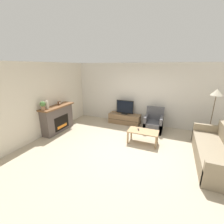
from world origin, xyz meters
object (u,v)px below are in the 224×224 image
object	(u,v)px
tv_stand	(125,119)
armchair	(154,124)
mantel_clock	(59,103)
couch	(216,153)
floor_lamp	(216,95)
coffee_table	(143,133)
mantel_vase_left	(47,105)
tv	(125,108)
fireplace	(58,118)
potted_plant	(43,105)
remote	(138,129)

from	to	relation	value
tv_stand	armchair	world-z (taller)	armchair
mantel_clock	armchair	world-z (taller)	mantel_clock
couch	floor_lamp	world-z (taller)	floor_lamp
armchair	couch	distance (m)	2.42
mantel_clock	coffee_table	xyz separation A→B (m)	(3.38, 0.16, -0.75)
mantel_vase_left	tv	size ratio (longest dim) A/B	0.39
fireplace	tv_stand	bearing A→B (deg)	39.37
mantel_vase_left	couch	world-z (taller)	mantel_vase_left
mantel_clock	potted_plant	size ratio (longest dim) A/B	0.47
mantel_clock	armchair	size ratio (longest dim) A/B	0.16
mantel_vase_left	floor_lamp	distance (m)	5.94
coffee_table	floor_lamp	size ratio (longest dim) A/B	0.56
floor_lamp	tv	bearing A→B (deg)	176.56
mantel_clock	coffee_table	world-z (taller)	mantel_clock
tv	remote	bearing A→B (deg)	-56.56
mantel_clock	potted_plant	distance (m)	0.81
potted_plant	mantel_vase_left	bearing A→B (deg)	90.00
floor_lamp	coffee_table	bearing A→B (deg)	-148.53
remote	floor_lamp	size ratio (longest dim) A/B	0.08
mantel_vase_left	tv_stand	xyz separation A→B (m)	(2.22, 2.30, -0.98)
potted_plant	floor_lamp	size ratio (longest dim) A/B	0.18
coffee_table	floor_lamp	bearing A→B (deg)	31.47
tv_stand	remote	xyz separation A→B (m)	(0.99, -1.50, 0.23)
tv_stand	armchair	size ratio (longest dim) A/B	1.51
mantel_clock	floor_lamp	distance (m)	5.76
mantel_clock	couch	size ratio (longest dim) A/B	0.06
mantel_clock	tv_stand	xyz separation A→B (m)	(2.22, 1.69, -0.91)
tv	armchair	world-z (taller)	tv
fireplace	coffee_table	world-z (taller)	fireplace
potted_plant	couch	world-z (taller)	potted_plant
mantel_clock	floor_lamp	bearing A→B (deg)	14.98
tv_stand	coffee_table	xyz separation A→B (m)	(1.16, -1.53, 0.16)
fireplace	tv_stand	distance (m)	2.92
armchair	coffee_table	size ratio (longest dim) A/B	0.94
potted_plant	couch	xyz separation A→B (m)	(5.46, 0.66, -0.96)
coffee_table	remote	size ratio (longest dim) A/B	6.58
coffee_table	fireplace	bearing A→B (deg)	-174.74
fireplace	potted_plant	world-z (taller)	potted_plant
tv_stand	couch	world-z (taller)	couch
coffee_table	mantel_vase_left	bearing A→B (deg)	-167.10
mantel_vase_left	mantel_clock	bearing A→B (deg)	89.93
remote	floor_lamp	distance (m)	2.90
fireplace	tv_stand	world-z (taller)	fireplace
mantel_vase_left	couch	xyz separation A→B (m)	(5.46, 0.47, -0.92)
mantel_vase_left	remote	size ratio (longest dim) A/B	2.04
fireplace	couch	size ratio (longest dim) A/B	0.62
floor_lamp	potted_plant	bearing A→B (deg)	-157.55
fireplace	mantel_clock	xyz separation A→B (m)	(0.02, 0.15, 0.60)
tv	remote	distance (m)	1.81
fireplace	floor_lamp	bearing A→B (deg)	16.40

